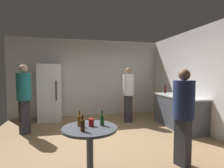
{
  "coord_description": "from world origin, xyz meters",
  "views": [
    {
      "loc": [
        -0.66,
        -3.76,
        1.52
      ],
      "look_at": [
        0.35,
        0.45,
        1.25
      ],
      "focal_mm": 28.42,
      "sensor_mm": 36.0,
      "label": 1
    }
  ],
  "objects": [
    {
      "name": "person_in_white_shirt",
      "position": [
        1.1,
        1.42,
        0.99
      ],
      "size": [
        0.36,
        0.36,
        1.69
      ],
      "rotation": [
        0.0,
        0.0,
        -1.64
      ],
      "color": "#2D2D38",
      "rests_on": "ground_plane"
    },
    {
      "name": "beer_bottle_brown",
      "position": [
        -0.5,
        -1.38,
        0.82
      ],
      "size": [
        0.06,
        0.06,
        0.23
      ],
      "color": "#593314",
      "rests_on": "foreground_table"
    },
    {
      "name": "plastic_cup_red",
      "position": [
        -0.36,
        -1.18,
        0.79
      ],
      "size": [
        0.08,
        0.08,
        0.11
      ],
      "primitive_type": "cylinder",
      "color": "red",
      "rests_on": "foreground_table"
    },
    {
      "name": "beer_bottle_amber",
      "position": [
        -0.53,
        -1.14,
        0.82
      ],
      "size": [
        0.06,
        0.06,
        0.23
      ],
      "color": "#8C5919",
      "rests_on": "foreground_table"
    },
    {
      "name": "kettle",
      "position": [
        2.23,
        0.21,
        0.97
      ],
      "size": [
        0.24,
        0.17,
        0.18
      ],
      "color": "#B2B2B7",
      "rests_on": "kitchen_counter"
    },
    {
      "name": "wall_side_right",
      "position": [
        2.63,
        0.0,
        1.35
      ],
      "size": [
        0.06,
        5.2,
        2.7
      ],
      "primitive_type": "cube",
      "color": "silver",
      "rests_on": "ground_plane"
    },
    {
      "name": "ground_plane",
      "position": [
        0.0,
        0.0,
        -0.05
      ],
      "size": [
        5.2,
        5.2,
        0.1
      ],
      "primitive_type": "cube",
      "color": "#9E7C56"
    },
    {
      "name": "foreground_table",
      "position": [
        -0.38,
        -1.23,
        0.63
      ],
      "size": [
        0.8,
        0.8,
        0.73
      ],
      "color": "#4C515B",
      "rests_on": "ground_plane"
    },
    {
      "name": "beer_bottle_green",
      "position": [
        -0.19,
        -1.18,
        0.82
      ],
      "size": [
        0.06,
        0.06,
        0.23
      ],
      "color": "#26662D",
      "rests_on": "foreground_table"
    },
    {
      "name": "person_in_teal_shirt",
      "position": [
        -1.76,
        0.98,
        1.01
      ],
      "size": [
        0.47,
        0.47,
        1.73
      ],
      "rotation": [
        0.0,
        0.0,
        -0.94
      ],
      "color": "#2D2D38",
      "rests_on": "ground_plane"
    },
    {
      "name": "wall_back",
      "position": [
        0.0,
        2.63,
        1.35
      ],
      "size": [
        5.32,
        0.06,
        2.7
      ],
      "primitive_type": "cube",
      "color": "silver",
      "rests_on": "ground_plane"
    },
    {
      "name": "person_in_navy_shirt",
      "position": [
        1.13,
        -1.27,
        0.92
      ],
      "size": [
        0.43,
        0.43,
        1.58
      ],
      "rotation": [
        0.0,
        0.0,
        3.48
      ],
      "color": "#2D2D38",
      "rests_on": "ground_plane"
    },
    {
      "name": "refrigerator",
      "position": [
        -1.27,
        2.2,
        0.9
      ],
      "size": [
        0.7,
        0.68,
        1.8
      ],
      "color": "white",
      "rests_on": "ground_plane"
    },
    {
      "name": "wine_bottle_on_counter",
      "position": [
        2.21,
        1.14,
        1.02
      ],
      "size": [
        0.08,
        0.08,
        0.31
      ],
      "color": "#3F141E",
      "rests_on": "kitchen_counter"
    },
    {
      "name": "kitchen_counter",
      "position": [
        2.28,
        0.57,
        0.45
      ],
      "size": [
        0.64,
        1.74,
        0.9
      ],
      "color": "#4C515B",
      "rests_on": "ground_plane"
    }
  ]
}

